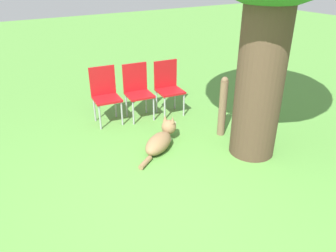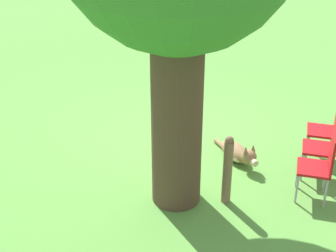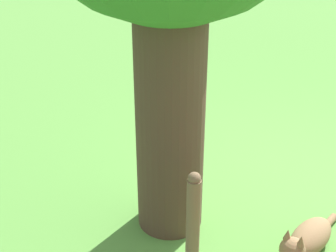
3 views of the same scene
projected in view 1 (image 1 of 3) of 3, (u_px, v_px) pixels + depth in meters
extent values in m
plane|color=#56933D|center=(184.00, 186.00, 4.11)|extent=(30.00, 30.00, 0.00)
cylinder|color=#4C3828|center=(262.00, 65.00, 4.28)|extent=(0.64, 0.64, 2.63)
ellipsoid|color=olive|center=(159.00, 143.00, 4.83)|extent=(0.60, 0.68, 0.25)
ellipsoid|color=#C6B293|center=(163.00, 139.00, 4.97)|extent=(0.33, 0.32, 0.15)
sphere|color=olive|center=(169.00, 127.00, 5.09)|extent=(0.32, 0.32, 0.23)
cylinder|color=#C6B293|center=(172.00, 125.00, 5.20)|extent=(0.14, 0.14, 0.10)
cone|color=olive|center=(165.00, 118.00, 5.05)|extent=(0.07, 0.07, 0.10)
cone|color=olive|center=(173.00, 120.00, 5.00)|extent=(0.07, 0.07, 0.10)
cylinder|color=olive|center=(145.00, 163.00, 4.52)|extent=(0.22, 0.27, 0.07)
cylinder|color=brown|center=(223.00, 109.00, 5.15)|extent=(0.12, 0.12, 0.90)
sphere|color=brown|center=(225.00, 80.00, 4.94)|extent=(0.11, 0.11, 0.11)
cube|color=#B21419|center=(107.00, 99.00, 5.53)|extent=(0.46, 0.48, 0.04)
cube|color=#B21419|center=(102.00, 81.00, 5.57)|extent=(0.08, 0.44, 0.50)
cylinder|color=#99999E|center=(122.00, 113.00, 5.56)|extent=(0.03, 0.03, 0.43)
cylinder|color=#99999E|center=(100.00, 118.00, 5.42)|extent=(0.03, 0.03, 0.43)
cylinder|color=#99999E|center=(116.00, 106.00, 5.85)|extent=(0.03, 0.03, 0.43)
cylinder|color=#99999E|center=(95.00, 110.00, 5.71)|extent=(0.03, 0.03, 0.43)
cube|color=#B21419|center=(139.00, 95.00, 5.70)|extent=(0.46, 0.48, 0.04)
cube|color=#B21419|center=(135.00, 77.00, 5.74)|extent=(0.08, 0.44, 0.50)
cylinder|color=#99999E|center=(154.00, 109.00, 5.73)|extent=(0.03, 0.03, 0.43)
cylinder|color=#99999E|center=(133.00, 113.00, 5.58)|extent=(0.03, 0.03, 0.43)
cylinder|color=#99999E|center=(146.00, 102.00, 6.02)|extent=(0.03, 0.03, 0.43)
cylinder|color=#99999E|center=(126.00, 105.00, 5.88)|extent=(0.03, 0.03, 0.43)
cube|color=#B21419|center=(170.00, 91.00, 5.87)|extent=(0.46, 0.48, 0.04)
cube|color=#B21419|center=(165.00, 74.00, 5.90)|extent=(0.08, 0.44, 0.50)
cylinder|color=#99999E|center=(184.00, 105.00, 5.90)|extent=(0.03, 0.03, 0.43)
cylinder|color=#99999E|center=(165.00, 109.00, 5.75)|extent=(0.03, 0.03, 0.43)
cylinder|color=#99999E|center=(175.00, 98.00, 6.19)|extent=(0.03, 0.03, 0.43)
cylinder|color=#99999E|center=(157.00, 101.00, 6.04)|extent=(0.03, 0.03, 0.43)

